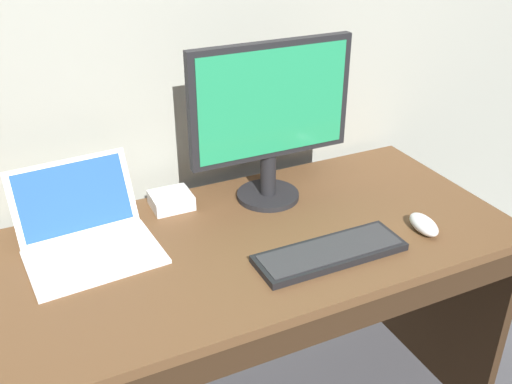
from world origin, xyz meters
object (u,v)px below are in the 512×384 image
Objects in this scene: laptop_white at (87,234)px; computer_mouse at (424,224)px; wired_keyboard at (330,253)px; external_monitor at (271,115)px; external_drive_box at (171,200)px.

computer_mouse is at bearing -20.03° from laptop_white.
wired_keyboard is 0.30m from computer_mouse.
external_monitor is 0.44m from wired_keyboard.
computer_mouse is (0.31, -0.35, -0.26)m from external_monitor.
wired_keyboard is at bearing -55.60° from external_drive_box.
computer_mouse is at bearing -48.61° from external_monitor.
external_monitor reaches higher than computer_mouse.
external_monitor is 0.40m from external_drive_box.
computer_mouse is at bearing -36.22° from external_drive_box.
external_monitor is (0.56, 0.03, 0.23)m from laptop_white.
laptop_white reaches higher than computer_mouse.
external_drive_box is at bearing 163.13° from external_monitor.
laptop_white reaches higher than wired_keyboard.
wired_keyboard is at bearing -28.67° from laptop_white.
wired_keyboard is 3.50× the size of computer_mouse.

